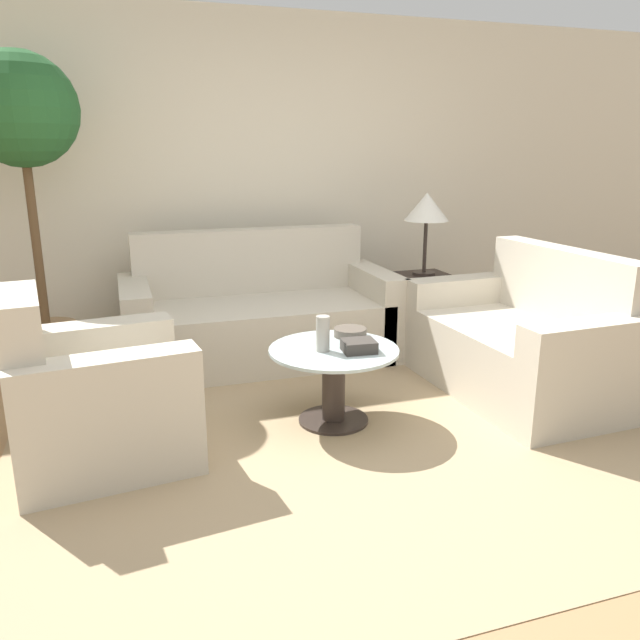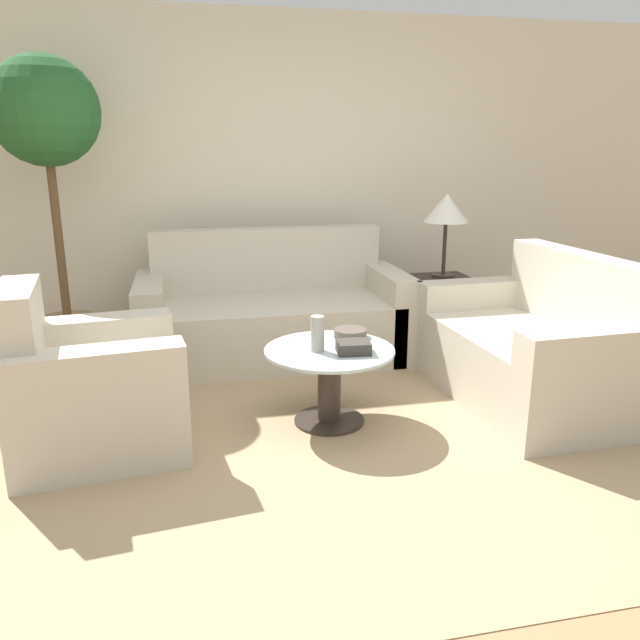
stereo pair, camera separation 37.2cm
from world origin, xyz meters
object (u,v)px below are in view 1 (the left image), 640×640
object	(u,v)px
coffee_table	(334,375)
bowl	(350,332)
sofa_main	(259,318)
potted_plant	(24,144)
armchair	(91,404)
loveseat	(525,346)
vase	(323,334)
book_stack	(359,346)
table_lamp	(427,209)

from	to	relation	value
coffee_table	bowl	distance (m)	0.32
sofa_main	potted_plant	bearing A→B (deg)	175.29
armchair	loveseat	world-z (taller)	loveseat
sofa_main	vase	size ratio (longest dim) A/B	9.82
armchair	vase	xyz separation A→B (m)	(1.24, 0.03, 0.25)
vase	book_stack	bearing A→B (deg)	-21.01
potted_plant	vase	size ratio (longest dim) A/B	10.64
loveseat	table_lamp	size ratio (longest dim) A/B	2.29
armchair	table_lamp	world-z (taller)	table_lamp
vase	book_stack	xyz separation A→B (m)	(0.19, -0.07, -0.07)
potted_plant	armchair	bearing A→B (deg)	-77.60
coffee_table	armchair	bearing A→B (deg)	-177.75
sofa_main	loveseat	xyz separation A→B (m)	(1.49, -1.21, 0.00)
vase	table_lamp	bearing A→B (deg)	45.24
table_lamp	vase	size ratio (longest dim) A/B	3.25
bowl	book_stack	bearing A→B (deg)	-101.47
table_lamp	book_stack	size ratio (longest dim) A/B	3.38
potted_plant	book_stack	size ratio (longest dim) A/B	11.07
sofa_main	coffee_table	bearing A→B (deg)	-83.83
vase	bowl	distance (m)	0.34
loveseat	coffee_table	distance (m)	1.36
potted_plant	coffee_table	bearing A→B (deg)	-41.01
book_stack	vase	bearing A→B (deg)	164.40
loveseat	potted_plant	bearing A→B (deg)	-116.33
armchair	potted_plant	size ratio (longest dim) A/B	0.43
sofa_main	armchair	bearing A→B (deg)	-130.92
loveseat	potted_plant	distance (m)	3.51
sofa_main	bowl	world-z (taller)	sofa_main
bowl	armchair	bearing A→B (deg)	-170.65
coffee_table	vase	size ratio (longest dim) A/B	3.66
loveseat	table_lamp	world-z (taller)	table_lamp
coffee_table	loveseat	bearing A→B (deg)	3.75
bowl	book_stack	xyz separation A→B (m)	(-0.06, -0.29, 0.01)
armchair	loveseat	distance (m)	2.67
loveseat	bowl	bearing A→B (deg)	-97.32
loveseat	table_lamp	bearing A→B (deg)	-176.24
sofa_main	bowl	size ratio (longest dim) A/B	10.07
loveseat	vase	distance (m)	1.45
coffee_table	book_stack	size ratio (longest dim) A/B	3.81
armchair	table_lamp	xyz separation A→B (m)	(2.53, 1.34, 0.77)
coffee_table	book_stack	world-z (taller)	book_stack
coffee_table	vase	distance (m)	0.27
coffee_table	book_stack	bearing A→B (deg)	-40.42
table_lamp	bowl	size ratio (longest dim) A/B	3.33
loveseat	book_stack	xyz separation A→B (m)	(-1.24, -0.19, 0.18)
sofa_main	potted_plant	xyz separation A→B (m)	(-1.49, 0.12, 1.27)
potted_plant	bowl	xyz separation A→B (m)	(1.80, -1.23, -1.09)
armchair	coffee_table	bearing A→B (deg)	-94.77
coffee_table	potted_plant	bearing A→B (deg)	138.99
sofa_main	loveseat	size ratio (longest dim) A/B	1.32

